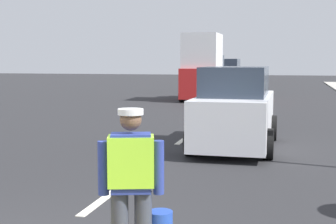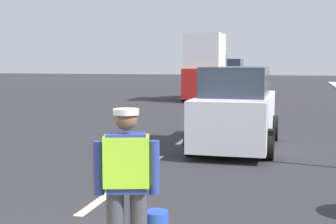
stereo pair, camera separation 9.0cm
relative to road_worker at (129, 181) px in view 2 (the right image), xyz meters
name	(u,v)px [view 2 (the right image)]	position (x,y,z in m)	size (l,w,h in m)	color
ground_plane	(236,103)	(-1.25, 20.44, -0.93)	(96.00, 96.00, 0.00)	#28282B
lane_center_line	(244,97)	(-1.25, 24.64, -0.93)	(0.14, 46.40, 0.01)	silver
road_worker	(129,181)	(0.00, 0.00, 0.00)	(0.71, 0.51, 1.67)	#383D4C
delivery_truck	(207,70)	(-2.96, 21.48, 0.68)	(2.16, 4.60, 3.54)	red
car_outgoing_ahead	(236,110)	(0.24, 7.39, 0.00)	(1.95, 4.23, 2.00)	silver
car_oncoming_third	(230,76)	(-2.71, 29.28, 0.12)	(2.09, 3.96, 2.26)	black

